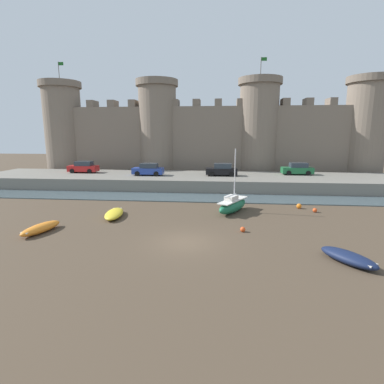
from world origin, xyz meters
The scene contains 15 objects.
ground_plane centered at (0.00, 0.00, 0.00)m, with size 160.00×160.00×0.00m, color #4C3D2D.
water_channel centered at (0.00, 13.78, 0.05)m, with size 80.00×4.50×0.10m, color #47565B.
quay_road centered at (0.00, 21.03, 0.77)m, with size 60.13×10.00×1.54m, color slate.
castle centered at (0.00, 30.13, 6.93)m, with size 54.79×6.66×18.34m.
sailboat_near_channel_left centered at (3.41, 8.03, 0.68)m, with size 3.33×4.74×5.76m.
rowboat_foreground_left centered at (-6.83, 5.49, 0.30)m, with size 1.93×3.84×0.57m.
rowboat_near_channel_right centered at (9.41, -2.33, 0.35)m, with size 2.92×3.43×0.66m.
rowboat_midflat_centre centered at (-10.71, 1.00, 0.34)m, with size 1.86×3.61×0.65m.
mooring_buoy_near_shore centered at (9.80, 10.02, 0.24)m, with size 0.48×0.48×0.48m, color orange.
mooring_buoy_off_centre centered at (10.90, 8.74, 0.20)m, with size 0.39×0.39×0.39m, color #E04C1E.
mooring_buoy_near_channel centered at (3.95, 2.52, 0.19)m, with size 0.38×0.38×0.38m, color #E04C1E.
car_quay_centre_west centered at (2.41, 20.95, 2.32)m, with size 4.12×1.91×1.62m.
car_quay_centre_east centered at (-7.39, 20.38, 2.32)m, with size 4.12×1.91×1.62m.
car_quay_west centered at (-17.29, 22.24, 2.32)m, with size 4.12×1.91×1.62m.
car_quay_east centered at (12.64, 22.96, 2.32)m, with size 4.12×1.91×1.62m.
Camera 1 is at (2.25, -18.68, 7.14)m, focal length 28.00 mm.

